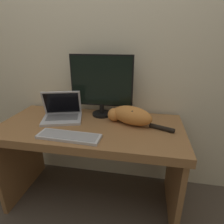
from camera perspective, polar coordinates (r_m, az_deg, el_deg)
wall_back at (r=1.68m, az=-3.50°, el=20.12°), size 6.40×0.06×2.60m
desk at (r=1.51m, az=-6.39°, el=-9.20°), size 1.40×0.65×0.72m
monitor at (r=1.54m, az=-3.23°, el=8.42°), size 0.51×0.16×0.50m
laptop at (r=1.57m, az=-14.95°, el=-0.53°), size 0.36×0.31×0.23m
external_keyboard at (r=1.28m, az=-12.99°, el=-7.24°), size 0.43×0.15×0.02m
cat at (r=1.43m, az=5.52°, el=-0.96°), size 0.51×0.25×0.14m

